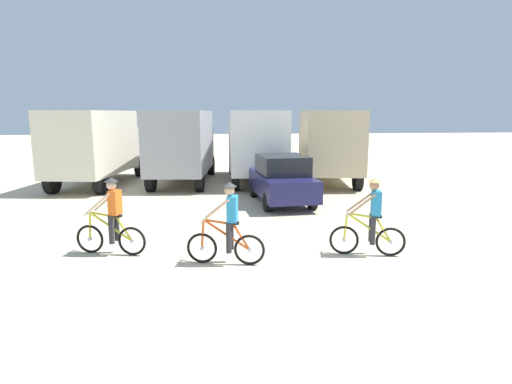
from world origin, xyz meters
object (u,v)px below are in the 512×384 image
(cyclist_orange_shirt, at_px, (112,219))
(box_truck_white_box, at_px, (255,143))
(box_truck_grey_hauler, at_px, (183,143))
(cyclist_cowboy_hat, at_px, (228,227))
(cyclist_near_camera, at_px, (371,220))
(box_truck_tan_camper, at_px, (328,142))
(sedan_parked, at_px, (281,179))
(box_truck_cream_rv, at_px, (97,144))

(cyclist_orange_shirt, bearing_deg, box_truck_white_box, 66.88)
(box_truck_grey_hauler, height_order, cyclist_cowboy_hat, box_truck_grey_hauler)
(box_truck_grey_hauler, bearing_deg, cyclist_near_camera, -66.04)
(cyclist_cowboy_hat, relative_size, cyclist_near_camera, 1.00)
(cyclist_near_camera, bearing_deg, cyclist_orange_shirt, 173.29)
(box_truck_tan_camper, bearing_deg, sedan_parked, -122.60)
(cyclist_near_camera, bearing_deg, sedan_parked, 100.13)
(box_truck_cream_rv, xyz_separation_m, box_truck_tan_camper, (10.59, -0.22, 0.00))
(cyclist_orange_shirt, distance_m, cyclist_cowboy_hat, 2.80)
(cyclist_cowboy_hat, height_order, cyclist_near_camera, same)
(box_truck_tan_camper, bearing_deg, box_truck_grey_hauler, 177.02)
(cyclist_orange_shirt, bearing_deg, box_truck_cream_rv, 105.33)
(box_truck_cream_rv, height_order, sedan_parked, box_truck_cream_rv)
(box_truck_white_box, bearing_deg, cyclist_near_camera, -82.08)
(cyclist_orange_shirt, xyz_separation_m, cyclist_near_camera, (5.91, -0.70, 0.00))
(box_truck_white_box, distance_m, cyclist_orange_shirt, 11.22)
(cyclist_orange_shirt, bearing_deg, cyclist_cowboy_hat, -19.65)
(sedan_parked, bearing_deg, box_truck_tan_camper, 57.40)
(cyclist_cowboy_hat, bearing_deg, cyclist_near_camera, 4.29)
(box_truck_grey_hauler, distance_m, cyclist_near_camera, 12.09)
(box_truck_cream_rv, distance_m, sedan_parked, 9.10)
(box_truck_tan_camper, bearing_deg, box_truck_white_box, 174.80)
(box_truck_cream_rv, distance_m, box_truck_grey_hauler, 3.81)
(sedan_parked, height_order, cyclist_near_camera, cyclist_near_camera)
(box_truck_white_box, bearing_deg, sedan_parked, -84.80)
(box_truck_cream_rv, relative_size, box_truck_white_box, 1.03)
(box_truck_grey_hauler, bearing_deg, box_truck_tan_camper, -2.98)
(sedan_parked, height_order, cyclist_cowboy_hat, cyclist_cowboy_hat)
(box_truck_grey_hauler, relative_size, box_truck_white_box, 1.02)
(box_truck_tan_camper, relative_size, cyclist_orange_shirt, 3.85)
(box_truck_cream_rv, relative_size, cyclist_cowboy_hat, 3.86)
(box_truck_grey_hauler, xyz_separation_m, cyclist_cowboy_hat, (1.62, -11.26, -1.03))
(sedan_parked, xyz_separation_m, cyclist_cowboy_hat, (-2.20, -6.27, -0.04))
(box_truck_grey_hauler, xyz_separation_m, cyclist_near_camera, (4.89, -11.01, -1.03))
(cyclist_cowboy_hat, bearing_deg, box_truck_grey_hauler, 98.18)
(box_truck_white_box, relative_size, cyclist_cowboy_hat, 3.74)
(box_truck_cream_rv, relative_size, cyclist_orange_shirt, 3.86)
(box_truck_cream_rv, xyz_separation_m, cyclist_near_camera, (8.70, -10.88, -1.03))
(box_truck_grey_hauler, xyz_separation_m, cyclist_orange_shirt, (-1.02, -10.32, -1.03))
(box_truck_grey_hauler, xyz_separation_m, box_truck_white_box, (3.37, -0.04, 0.00))
(box_truck_white_box, xyz_separation_m, cyclist_near_camera, (1.53, -10.97, -1.03))
(cyclist_near_camera, bearing_deg, box_truck_white_box, 97.92)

